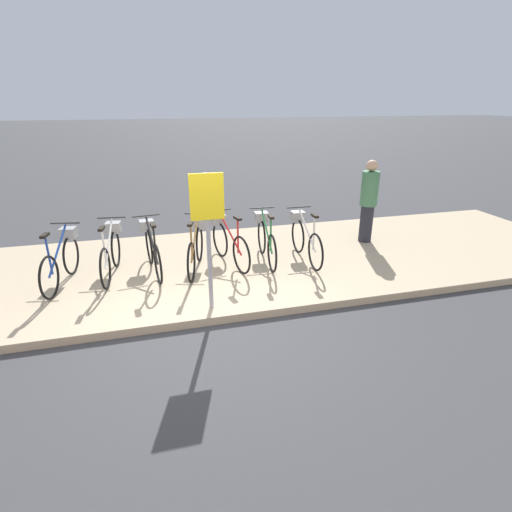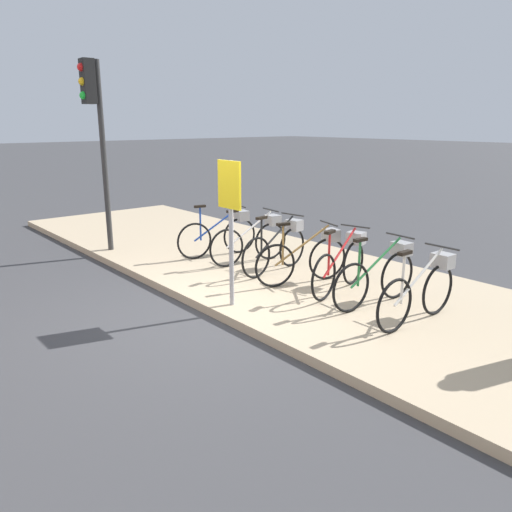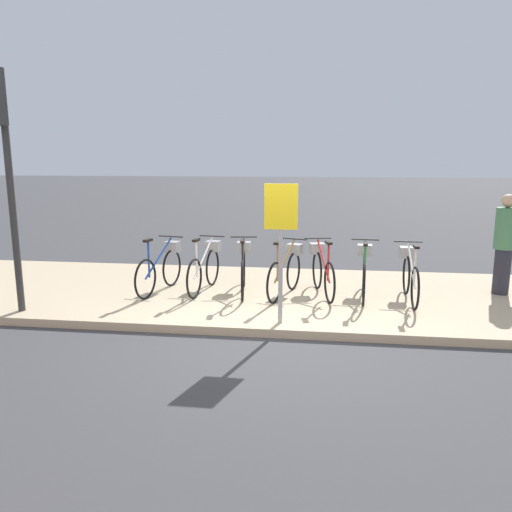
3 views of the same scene
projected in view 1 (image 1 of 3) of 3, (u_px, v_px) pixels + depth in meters
ground_plane at (209, 326)px, 5.42m from camera, size 120.00×120.00×0.00m
sidewalk at (193, 269)px, 7.09m from camera, size 15.48×3.78×0.12m
parked_bicycle_0 at (62, 257)px, 6.28m from camera, size 0.47×1.53×0.95m
parked_bicycle_1 at (111, 250)px, 6.58m from camera, size 0.46×1.55×0.95m
parked_bicycle_2 at (152, 247)px, 6.71m from camera, size 0.46×1.54×0.95m
parked_bicycle_3 at (196, 245)px, 6.81m from camera, size 0.57×1.50×0.95m
parked_bicycle_4 at (228, 240)px, 7.06m from camera, size 0.52×1.52×0.95m
parked_bicycle_5 at (266, 238)px, 7.18m from camera, size 0.46×1.55×0.95m
parked_bicycle_6 at (305, 237)px, 7.23m from camera, size 0.46×1.55×0.95m
pedestrian at (369, 200)px, 7.97m from camera, size 0.34×0.34×1.66m
sign_post at (208, 219)px, 5.18m from camera, size 0.44×0.07×1.90m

